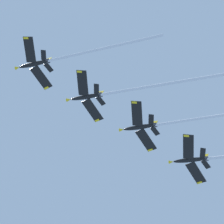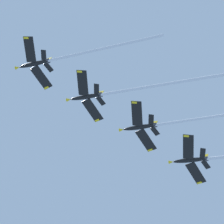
{
  "view_description": "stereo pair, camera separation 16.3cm",
  "coord_description": "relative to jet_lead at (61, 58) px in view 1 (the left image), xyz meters",
  "views": [
    {
      "loc": [
        -1.34,
        -59.02,
        1.61
      ],
      "look_at": [
        35.03,
        2.27,
        166.68
      ],
      "focal_mm": 84.63,
      "sensor_mm": 36.0,
      "label": 1
    },
    {
      "loc": [
        -1.49,
        -58.94,
        1.61
      ],
      "look_at": [
        35.03,
        2.27,
        166.68
      ],
      "focal_mm": 84.63,
      "sensor_mm": 36.0,
      "label": 2
    }
  ],
  "objects": [
    {
      "name": "jet_lead",
      "position": [
        0.0,
        0.0,
        0.0
      ],
      "size": [
        37.18,
        40.77,
        18.4
      ],
      "color": "black"
    },
    {
      "name": "jet_second",
      "position": [
        22.04,
        -1.51,
        -5.13
      ],
      "size": [
        39.84,
        43.11,
        20.83
      ],
      "color": "black"
    },
    {
      "name": "jet_third",
      "position": [
        40.82,
        -1.06,
        -8.61
      ],
      "size": [
        36.76,
        40.0,
        18.17
      ],
      "color": "black"
    }
  ]
}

